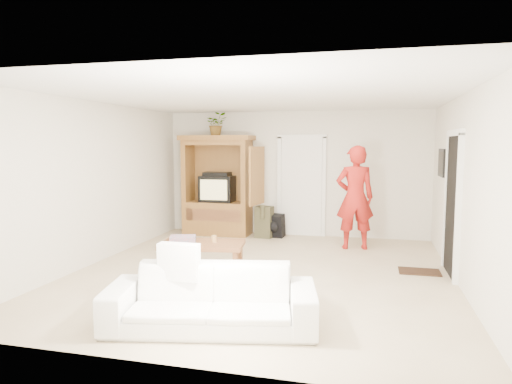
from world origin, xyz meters
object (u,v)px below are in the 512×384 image
at_px(man, 355,198).
at_px(coffee_table, 202,246).
at_px(armoire, 219,192).
at_px(sofa, 211,298).

height_order(man, coffee_table, man).
relative_size(armoire, man, 1.11).
relative_size(sofa, coffee_table, 1.66).
height_order(sofa, coffee_table, sofa).
bearing_deg(coffee_table, armoire, 95.16).
distance_m(sofa, coffee_table, 2.11).
bearing_deg(armoire, sofa, -72.19).
bearing_deg(armoire, man, -13.67).
bearing_deg(sofa, coffee_table, 101.60).
bearing_deg(sofa, armoire, 96.21).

